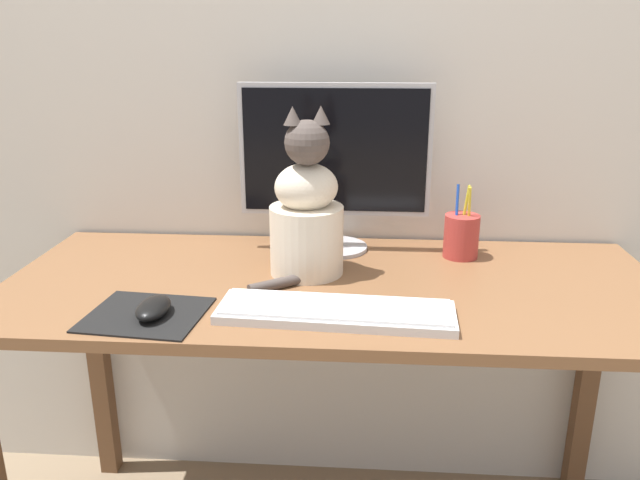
{
  "coord_description": "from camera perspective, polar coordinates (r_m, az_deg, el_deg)",
  "views": [
    {
      "loc": [
        0.06,
        -1.3,
        1.28
      ],
      "look_at": [
        -0.02,
        -0.07,
        0.88
      ],
      "focal_mm": 35.0,
      "sensor_mm": 36.0,
      "label": 1
    }
  ],
  "objects": [
    {
      "name": "cat",
      "position": [
        1.41,
        -1.25,
        2.41
      ],
      "size": [
        0.22,
        0.26,
        0.38
      ],
      "rotation": [
        0.0,
        0.0,
        0.27
      ],
      "color": "beige",
      "rests_on": "desk"
    },
    {
      "name": "computer_mouse_left",
      "position": [
        1.27,
        -14.99,
        -6.01
      ],
      "size": [
        0.06,
        0.11,
        0.03
      ],
      "color": "black",
      "rests_on": "mousepad_left"
    },
    {
      "name": "monitor",
      "position": [
        1.55,
        1.37,
        7.25
      ],
      "size": [
        0.47,
        0.17,
        0.42
      ],
      "color": "#B2B2B7",
      "rests_on": "desk"
    },
    {
      "name": "keyboard",
      "position": [
        1.23,
        1.44,
        -6.54
      ],
      "size": [
        0.47,
        0.16,
        0.02
      ],
      "rotation": [
        0.0,
        0.0,
        -0.06
      ],
      "color": "silver",
      "rests_on": "desk"
    },
    {
      "name": "desk",
      "position": [
        1.45,
        1.14,
        -7.58
      ],
      "size": [
        1.48,
        0.64,
        0.76
      ],
      "color": "brown",
      "rests_on": "ground_plane"
    },
    {
      "name": "wall_back",
      "position": [
        1.65,
        1.93,
        16.94
      ],
      "size": [
        7.0,
        0.04,
        2.5
      ],
      "color": "beige",
      "rests_on": "ground_plane"
    },
    {
      "name": "mousepad_left",
      "position": [
        1.29,
        -15.62,
        -6.57
      ],
      "size": [
        0.24,
        0.22,
        0.0
      ],
      "rotation": [
        0.0,
        0.0,
        -0.1
      ],
      "color": "black",
      "rests_on": "desk"
    },
    {
      "name": "pen_cup",
      "position": [
        1.58,
        12.8,
        0.4
      ],
      "size": [
        0.09,
        0.09,
        0.18
      ],
      "color": "#B23833",
      "rests_on": "desk"
    }
  ]
}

